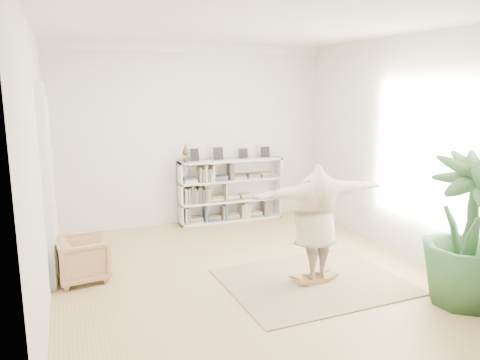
# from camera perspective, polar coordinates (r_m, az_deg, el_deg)

# --- Properties ---
(floor) EXTENTS (6.00, 6.00, 0.00)m
(floor) POSITION_cam_1_polar(r_m,az_deg,el_deg) (7.20, 0.73, -11.41)
(floor) COLOR tan
(floor) RESTS_ON ground
(room_shell) EXTENTS (6.00, 6.00, 6.00)m
(room_shell) POSITION_cam_1_polar(r_m,az_deg,el_deg) (9.46, -5.93, 15.71)
(room_shell) COLOR silver
(room_shell) RESTS_ON floor
(doors) EXTENTS (0.09, 1.78, 2.92)m
(doors) POSITION_cam_1_polar(r_m,az_deg,el_deg) (7.62, -22.35, -0.00)
(doors) COLOR white
(doors) RESTS_ON floor
(bookshelf) EXTENTS (2.20, 0.35, 1.64)m
(bookshelf) POSITION_cam_1_polar(r_m,az_deg,el_deg) (9.78, -1.18, -1.32)
(bookshelf) COLOR silver
(bookshelf) RESTS_ON floor
(armchair) EXTENTS (0.80, 0.78, 0.65)m
(armchair) POSITION_cam_1_polar(r_m,az_deg,el_deg) (7.26, -18.62, -9.10)
(armchair) COLOR tan
(armchair) RESTS_ON floor
(rug) EXTENTS (2.59, 2.11, 0.02)m
(rug) POSITION_cam_1_polar(r_m,az_deg,el_deg) (7.02, 8.92, -12.12)
(rug) COLOR tan
(rug) RESTS_ON floor
(rocker_board) EXTENTS (0.49, 0.31, 0.10)m
(rocker_board) POSITION_cam_1_polar(r_m,az_deg,el_deg) (7.00, 8.93, -11.70)
(rocker_board) COLOR olive
(rocker_board) RESTS_ON rug
(person) EXTENTS (2.06, 0.64, 1.65)m
(person) POSITION_cam_1_polar(r_m,az_deg,el_deg) (6.70, 9.17, -4.74)
(person) COLOR #BAA88C
(person) RESTS_ON rocker_board
(houseplant) EXTENTS (1.25, 1.25, 1.97)m
(houseplant) POSITION_cam_1_polar(r_m,az_deg,el_deg) (6.64, 26.00, -5.58)
(houseplant) COLOR #2C562B
(houseplant) RESTS_ON floor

